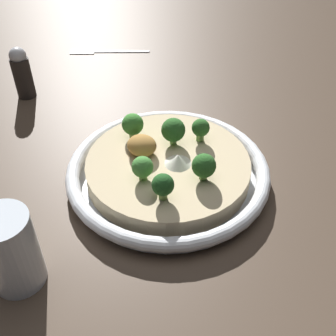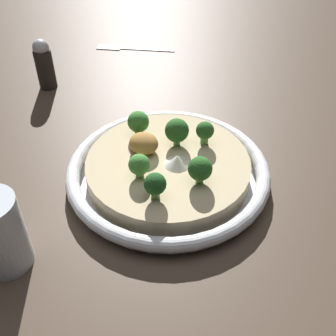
# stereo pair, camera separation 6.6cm
# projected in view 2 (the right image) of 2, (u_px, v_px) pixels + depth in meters

# --- Properties ---
(ground_plane) EXTENTS (6.00, 6.00, 0.00)m
(ground_plane) POSITION_uv_depth(u_px,v_px,m) (168.00, 179.00, 0.67)
(ground_plane) COLOR #47382B
(risotto_bowl) EXTENTS (0.32, 0.32, 0.04)m
(risotto_bowl) POSITION_uv_depth(u_px,v_px,m) (168.00, 170.00, 0.66)
(risotto_bowl) COLOR silver
(risotto_bowl) RESTS_ON ground_plane
(cheese_sprinkle) EXTENTS (0.04, 0.04, 0.02)m
(cheese_sprinkle) POSITION_uv_depth(u_px,v_px,m) (176.00, 162.00, 0.63)
(cheese_sprinkle) COLOR white
(cheese_sprinkle) RESTS_ON risotto_bowl
(crispy_onion_garnish) EXTENTS (0.05, 0.04, 0.03)m
(crispy_onion_garnish) POSITION_uv_depth(u_px,v_px,m) (142.00, 145.00, 0.65)
(crispy_onion_garnish) COLOR #A37538
(crispy_onion_garnish) RESTS_ON risotto_bowl
(broccoli_front_right) EXTENTS (0.04, 0.04, 0.04)m
(broccoli_front_right) POSITION_uv_depth(u_px,v_px,m) (200.00, 169.00, 0.59)
(broccoli_front_right) COLOR #759E4C
(broccoli_front_right) RESTS_ON risotto_bowl
(broccoli_back_left) EXTENTS (0.04, 0.04, 0.05)m
(broccoli_back_left) POSITION_uv_depth(u_px,v_px,m) (177.00, 131.00, 0.66)
(broccoli_back_left) COLOR #668E47
(broccoli_back_left) RESTS_ON risotto_bowl
(broccoli_left) EXTENTS (0.04, 0.04, 0.04)m
(broccoli_left) POSITION_uv_depth(u_px,v_px,m) (138.00, 122.00, 0.68)
(broccoli_left) COLOR #84A856
(broccoli_left) RESTS_ON risotto_bowl
(broccoli_back) EXTENTS (0.03, 0.03, 0.04)m
(broccoli_back) POSITION_uv_depth(u_px,v_px,m) (205.00, 131.00, 0.66)
(broccoli_back) COLOR #668E47
(broccoli_back) RESTS_ON risotto_bowl
(broccoli_front) EXTENTS (0.03, 0.03, 0.04)m
(broccoli_front) POSITION_uv_depth(u_px,v_px,m) (155.00, 185.00, 0.57)
(broccoli_front) COLOR #759E4C
(broccoli_front) RESTS_ON risotto_bowl
(broccoli_front_left) EXTENTS (0.03, 0.03, 0.04)m
(broccoli_front_left) POSITION_uv_depth(u_px,v_px,m) (139.00, 165.00, 0.61)
(broccoli_front_left) COLOR #668E47
(broccoli_front_left) RESTS_ON risotto_bowl
(fork_utensil) EXTENTS (0.18, 0.10, 0.00)m
(fork_utensil) POSITION_uv_depth(u_px,v_px,m) (127.00, 48.00, 1.03)
(fork_utensil) COLOR #B7B7BC
(fork_utensil) RESTS_ON ground_plane
(pepper_shaker) EXTENTS (0.04, 0.04, 0.11)m
(pepper_shaker) POSITION_uv_depth(u_px,v_px,m) (44.00, 64.00, 0.86)
(pepper_shaker) COLOR black
(pepper_shaker) RESTS_ON ground_plane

